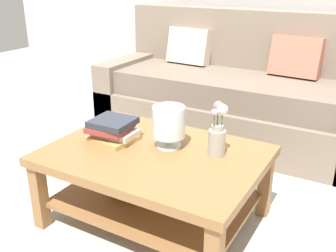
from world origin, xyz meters
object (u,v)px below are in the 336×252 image
at_px(couch, 234,95).
at_px(glass_hurricane_vase, 169,123).
at_px(book_stack_main, 112,130).
at_px(flower_pitcher, 217,134).
at_px(coffee_table, 154,171).

bearing_deg(couch, glass_hurricane_vase, -84.76).
relative_size(book_stack_main, flower_pitcher, 1.01).
xyz_separation_m(couch, book_stack_main, (-0.21, -1.43, 0.14)).
xyz_separation_m(coffee_table, flower_pitcher, (0.32, 0.13, 0.24)).
bearing_deg(couch, coffee_table, -86.67).
bearing_deg(glass_hurricane_vase, coffee_table, -111.80).
xyz_separation_m(coffee_table, glass_hurricane_vase, (0.04, 0.10, 0.26)).
bearing_deg(book_stack_main, glass_hurricane_vase, 14.42).
height_order(coffee_table, glass_hurricane_vase, glass_hurricane_vase).
height_order(couch, book_stack_main, couch).
xyz_separation_m(couch, glass_hurricane_vase, (0.12, -1.34, 0.22)).
bearing_deg(glass_hurricane_vase, flower_pitcher, 7.32).
xyz_separation_m(couch, flower_pitcher, (0.40, -1.31, 0.20)).
height_order(couch, glass_hurricane_vase, couch).
distance_m(glass_hurricane_vase, flower_pitcher, 0.28).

